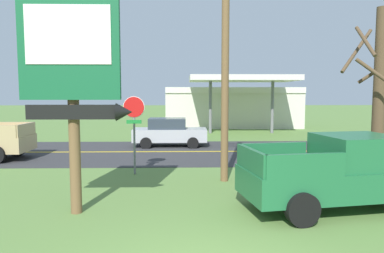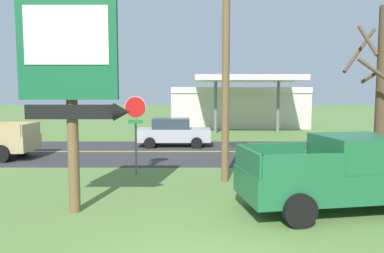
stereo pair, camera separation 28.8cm
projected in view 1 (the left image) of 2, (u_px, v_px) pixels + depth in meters
road_asphalt at (190, 152)px, 18.75m from camera, size 140.00×8.00×0.02m
road_centre_line at (190, 151)px, 18.75m from camera, size 126.00×0.20×0.01m
motel_sign at (73, 68)px, 8.71m from camera, size 2.71×0.54×5.70m
stop_sign at (134, 121)px, 13.37m from camera, size 0.80×0.08×2.95m
utility_pole at (225, 47)px, 12.11m from camera, size 1.89×0.26×8.66m
bare_tree at (379, 91)px, 12.09m from camera, size 2.09×2.35×5.91m
gas_station at (232, 106)px, 33.16m from camera, size 12.00×11.50×4.40m
pickup_green_parked_on_lawn at (343, 173)px, 9.42m from camera, size 5.45×2.87×1.96m
car_silver_mid_lane at (169, 132)px, 20.64m from camera, size 4.20×2.00×1.64m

